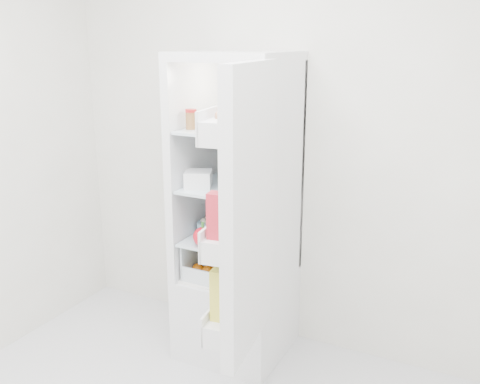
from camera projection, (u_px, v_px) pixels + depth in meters
The scene contains 20 objects.
room_walls at pixel (126, 123), 1.80m from camera, with size 3.02×3.02×2.61m.
refrigerator at pixel (240, 246), 3.21m from camera, with size 0.60×0.60×1.80m.
shelf_low at pixel (235, 238), 3.13m from camera, with size 0.49×0.53×0.01m, color silver.
shelf_mid at pixel (235, 187), 3.05m from camera, with size 0.49×0.53×0.01m, color silver.
shelf_top at pixel (235, 130), 2.96m from camera, with size 0.49×0.53×0.01m, color silver.
crisper_left at pixel (217, 255), 3.22m from camera, with size 0.23×0.46×0.22m, color silver, non-canonical shape.
crisper_right at pixel (254, 262), 3.12m from camera, with size 0.23×0.46×0.22m, color silver, non-canonical shape.
condiment_jars at pixel (228, 122), 2.90m from camera, with size 0.46×0.34×0.08m.
squeeze_bottle at pixel (277, 111), 2.91m from camera, with size 0.06×0.06×0.20m, color white.
tub_white at pixel (198, 179), 3.00m from camera, with size 0.15×0.15×0.09m, color white.
tub_cream at pixel (234, 188), 2.88m from camera, with size 0.11×0.11×0.06m, color silver.
tin_red at pixel (252, 193), 2.80m from camera, with size 0.09×0.09×0.06m, color red.
foil_tray at pixel (234, 181), 3.08m from camera, with size 0.14×0.11×0.04m, color silver.
red_cabbage at pixel (264, 224), 3.10m from camera, with size 0.16×0.16×0.16m, color #551E59.
bell_pepper at pixel (203, 237), 2.97m from camera, with size 0.11×0.11×0.11m, color red.
mushroom_bowl at pixel (209, 228), 3.18m from camera, with size 0.15×0.15×0.07m, color #9BC9E8.
salad_bag at pixel (238, 243), 2.90m from camera, with size 0.10×0.10×0.10m, color beige.
citrus_pile at pixel (216, 261), 3.21m from camera, with size 0.20×0.31×0.16m.
veg_pile at pixel (255, 270), 3.13m from camera, with size 0.16×0.30×0.10m.
fridge_door at pixel (244, 217), 2.40m from camera, with size 0.24×0.60×1.30m.
Camera 1 is at (1.15, -1.43, 1.86)m, focal length 40.00 mm.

